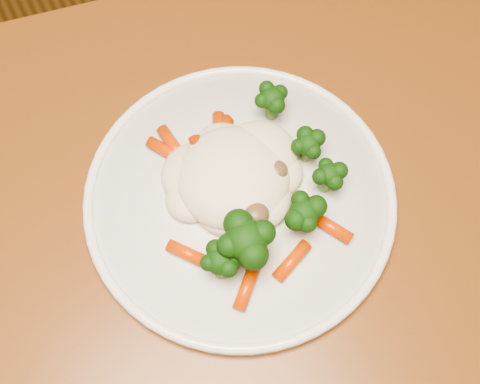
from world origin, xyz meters
The scene contains 3 objects.
dining_table centered at (0.27, -0.16, 0.64)m, with size 1.21×0.91×0.75m.
plate centered at (0.39, -0.11, 0.76)m, with size 0.30×0.30×0.01m, color white.
meal centered at (0.40, -0.11, 0.78)m, with size 0.18×0.20×0.05m.
Camera 1 is at (0.29, -0.31, 1.28)m, focal length 45.00 mm.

